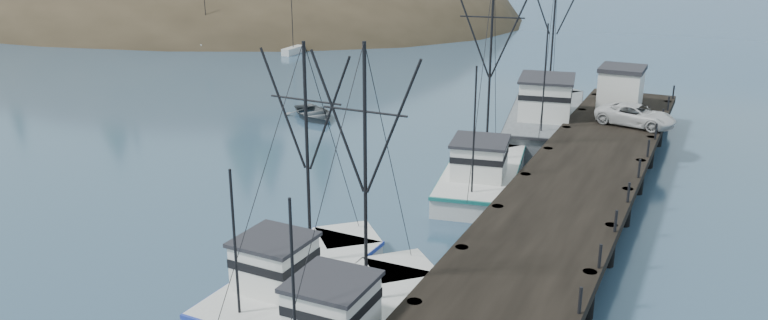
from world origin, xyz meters
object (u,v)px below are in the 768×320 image
trawler_mid (298,280)px  motorboat (314,118)px  work_vessel (546,117)px  pickup_truck (636,115)px  pier_shed (621,86)px  trawler_far (483,173)px  pier (575,187)px

trawler_mid → motorboat: bearing=119.1°
work_vessel → pickup_truck: work_vessel is taller
pier_shed → motorboat: size_ratio=0.62×
work_vessel → pickup_truck: (6.31, -2.45, 1.46)m
trawler_far → pier_shed: (5.27, 14.82, 2.60)m
pickup_truck → trawler_mid: bearing=171.4°
pier_shed → pickup_truck: 5.43m
pier → trawler_mid: bearing=-122.1°
pickup_truck → motorboat: size_ratio=0.96×
trawler_mid → pier_shed: trawler_mid is taller
trawler_far → pickup_truck: bearing=54.2°
work_vessel → motorboat: work_vessel is taller
trawler_mid → pier_shed: size_ratio=3.39×
pier_shed → motorboat: pier_shed is taller
pier → pickup_truck: size_ratio=8.86×
pier → trawler_far: trawler_far is taller
pier_shed → motorboat: 22.82m
trawler_mid → work_vessel: size_ratio=0.66×
trawler_far → motorboat: bearing=151.6°
work_vessel → pier: bearing=-71.2°
pickup_truck → motorboat: 23.69m
work_vessel → motorboat: bearing=-169.2°
trawler_mid → pickup_truck: bearing=69.2°
trawler_mid → pickup_truck: 27.48m
pier → pickup_truck: 12.32m
pier → pickup_truck: (1.31, 12.21, 1.00)m
trawler_far → work_vessel: (0.71, 12.18, 0.41)m
work_vessel → motorboat: size_ratio=3.19×
trawler_mid → trawler_far: bearing=80.3°
pickup_truck → motorboat: bearing=104.2°
trawler_far → pier_shed: size_ratio=3.96×
trawler_mid → motorboat: trawler_mid is taller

